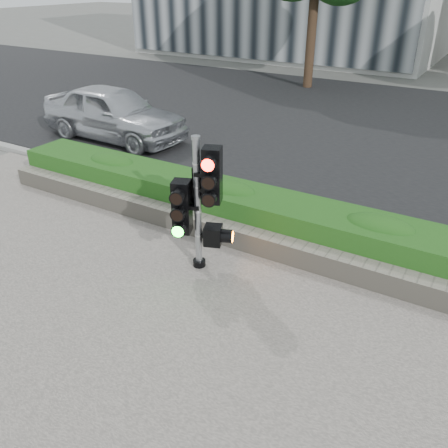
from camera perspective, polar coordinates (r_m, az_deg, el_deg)
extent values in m
plane|color=#51514C|center=(6.46, -1.84, -11.54)|extent=(120.00, 120.00, 0.00)
cube|color=black|center=(15.00, 19.58, 10.46)|extent=(60.00, 13.00, 0.02)
cube|color=gray|center=(8.80, 9.28, 0.15)|extent=(60.00, 0.25, 0.12)
cube|color=gray|center=(7.72, 5.77, -2.63)|extent=(12.00, 0.32, 0.34)
cube|color=#308127|center=(8.16, 7.81, 0.40)|extent=(12.00, 1.00, 0.68)
cylinder|color=black|center=(20.13, 10.47, 21.50)|extent=(0.36, 0.36, 4.03)
cylinder|color=black|center=(7.48, -2.99, -4.66)|extent=(0.20, 0.20, 0.10)
cylinder|color=gray|center=(7.00, -3.18, 2.10)|extent=(0.10, 0.10, 2.05)
cylinder|color=gray|center=(6.62, -3.42, 10.33)|extent=(0.13, 0.13, 0.05)
cube|color=#FF1107|center=(6.72, -1.43, 5.89)|extent=(0.34, 0.34, 0.82)
cube|color=#14E51E|center=(7.03, -5.07, 2.09)|extent=(0.34, 0.34, 0.82)
cube|color=black|center=(7.09, -2.60, 4.88)|extent=(0.34, 0.34, 0.56)
cube|color=orange|center=(7.21, -1.32, -1.34)|extent=(0.34, 0.34, 0.30)
imported|color=silver|center=(13.61, -13.12, 12.90)|extent=(4.30, 1.80, 1.45)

